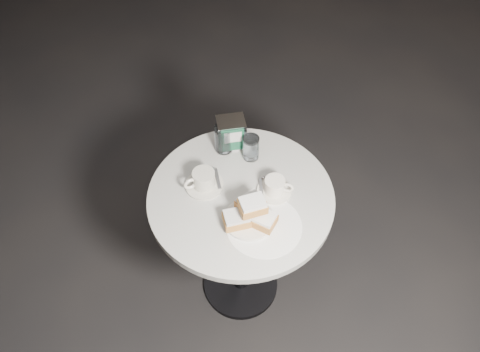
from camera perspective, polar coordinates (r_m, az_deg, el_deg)
name	(u,v)px	position (r m, az deg, el deg)	size (l,w,h in m)	color
ground	(241,285)	(2.38, 0.08, -13.14)	(7.00, 7.00, 0.00)	black
cafe_table	(241,224)	(1.91, 0.10, -5.86)	(0.70, 0.70, 0.74)	black
sugar_spill	(264,226)	(1.67, 2.94, -6.06)	(0.27, 0.27, 0.00)	white
beignet_plate	(250,214)	(1.64, 1.24, -4.63)	(0.22, 0.22, 0.12)	silver
coffee_cup_left	(204,180)	(1.75, -4.46, -0.55)	(0.18, 0.18, 0.08)	beige
coffee_cup_right	(275,187)	(1.73, 4.28, -1.34)	(0.17, 0.17, 0.07)	silver
water_glass_left	(224,139)	(1.85, -2.01, 4.56)	(0.09, 0.09, 0.12)	silver
water_glass_right	(251,148)	(1.83, 1.35, 3.45)	(0.08, 0.08, 0.10)	silver
napkin_dispenser	(231,133)	(1.86, -1.10, 5.28)	(0.11, 0.10, 0.13)	silver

